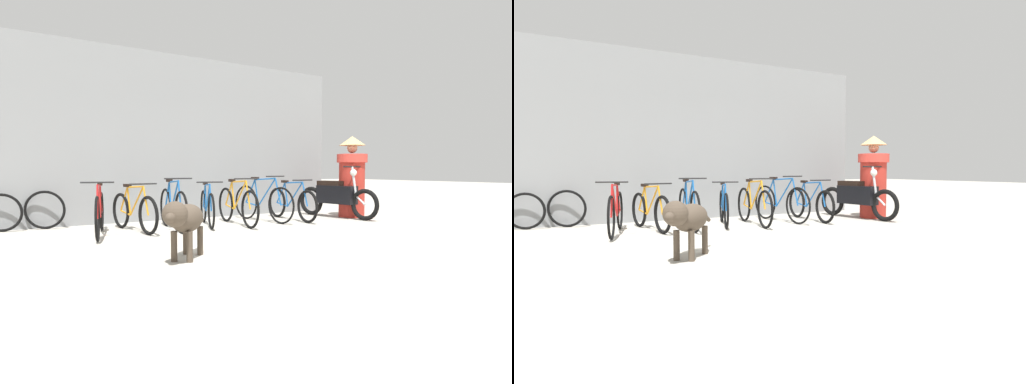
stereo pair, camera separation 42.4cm
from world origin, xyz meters
TOP-DOWN VIEW (x-y plane):
  - ground_plane at (0.00, 0.00)m, footprint 60.00×60.00m
  - shop_wall_back at (0.00, 3.35)m, footprint 7.47×0.20m
  - bicycle_0 at (-1.80, 1.90)m, footprint 0.52×1.70m
  - bicycle_1 at (-1.25, 2.06)m, footprint 0.49×1.60m
  - bicycle_2 at (-0.62, 1.94)m, footprint 0.46×1.65m
  - bicycle_3 at (0.08, 2.08)m, footprint 0.54×1.55m
  - bicycle_4 at (0.59, 1.89)m, footprint 0.46×1.75m
  - bicycle_5 at (1.26, 2.08)m, footprint 0.46×1.72m
  - bicycle_6 at (1.88, 1.96)m, footprint 0.46×1.72m
  - motorcycle at (2.96, 1.81)m, footprint 0.60×2.01m
  - stray_dog at (-1.27, -0.36)m, footprint 0.83×0.96m
  - person_in_robes at (3.34, 1.75)m, footprint 0.83×0.83m
  - spare_tire_left at (-3.12, 3.10)m, footprint 0.63×0.18m
  - spare_tire_right at (-2.49, 3.10)m, footprint 0.65×0.25m

SIDE VIEW (x-z plane):
  - ground_plane at x=0.00m, z-range 0.00..0.00m
  - spare_tire_left at x=-3.12m, z-range 0.00..0.63m
  - bicycle_1 at x=-1.25m, z-range -0.07..0.73m
  - spare_tire_right at x=-2.49m, z-range 0.00..0.67m
  - bicycle_6 at x=1.88m, z-range -0.08..0.76m
  - bicycle_3 at x=0.08m, z-range -0.07..0.75m
  - bicycle_0 at x=-1.80m, z-range -0.07..0.78m
  - bicycle_4 at x=0.59m, z-range -0.08..0.80m
  - bicycle_2 at x=-0.62m, z-range -0.08..0.81m
  - bicycle_5 at x=1.26m, z-range -0.08..0.83m
  - motorcycle at x=2.96m, z-range -0.10..1.00m
  - stray_dog at x=-1.27m, z-range 0.12..0.81m
  - person_in_robes at x=3.34m, z-range 0.01..1.75m
  - shop_wall_back at x=0.00m, z-range 0.00..3.35m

